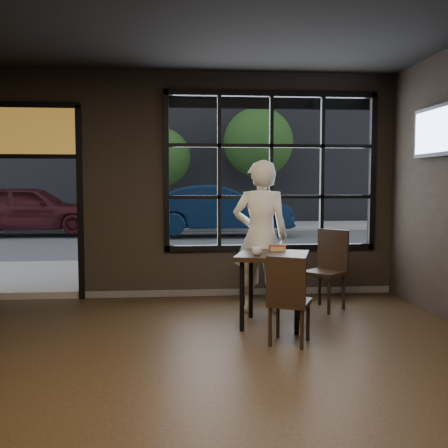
{
  "coord_description": "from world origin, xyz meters",
  "views": [
    {
      "loc": [
        -0.17,
        -3.97,
        1.64
      ],
      "look_at": [
        0.4,
        2.2,
        1.15
      ],
      "focal_mm": 42.0,
      "sensor_mm": 36.0,
      "label": 1
    }
  ],
  "objects": [
    {
      "name": "tree_right",
      "position": [
        2.89,
        15.4,
        3.11
      ],
      "size": [
        2.58,
        2.58,
        4.41
      ],
      "color": "#332114",
      "rests_on": "street_asphalt"
    },
    {
      "name": "building_across",
      "position": [
        0.0,
        23.0,
        7.5
      ],
      "size": [
        28.0,
        12.0,
        15.0
      ],
      "primitive_type": "cube",
      "color": "#5B5956",
      "rests_on": "ground"
    },
    {
      "name": "window_frame",
      "position": [
        1.2,
        3.5,
        1.8
      ],
      "size": [
        3.06,
        0.12,
        2.28
      ],
      "primitive_type": "cube",
      "color": "black",
      "rests_on": "ground"
    },
    {
      "name": "navy_car",
      "position": [
        1.12,
        11.88,
        0.83
      ],
      "size": [
        4.45,
        1.56,
        1.47
      ],
      "primitive_type": "imported",
      "rotation": [
        0.0,
        0.0,
        1.57
      ],
      "color": "black",
      "rests_on": "street_asphalt"
    },
    {
      "name": "tv",
      "position": [
        2.93,
        2.06,
        2.25
      ],
      "size": [
        0.12,
        1.03,
        0.6
      ],
      "primitive_type": "cube",
      "color": "black",
      "rests_on": "wall_right"
    },
    {
      "name": "chair_window",
      "position": [
        1.74,
        2.56,
        0.51
      ],
      "size": [
        0.63,
        0.63,
        1.03
      ],
      "primitive_type": "cube",
      "rotation": [
        0.0,
        0.0,
        -0.83
      ],
      "color": "black",
      "rests_on": "floor"
    },
    {
      "name": "maroon_car",
      "position": [
        -4.61,
        12.57,
        0.83
      ],
      "size": [
        4.32,
        1.77,
        1.47
      ],
      "primitive_type": "imported",
      "rotation": [
        0.0,
        0.0,
        1.58
      ],
      "color": "#390F16",
      "rests_on": "street_asphalt"
    },
    {
      "name": "stained_transom",
      "position": [
        -2.1,
        3.5,
        2.35
      ],
      "size": [
        1.2,
        0.06,
        0.7
      ],
      "primitive_type": "cube",
      "color": "orange",
      "rests_on": "ground"
    },
    {
      "name": "floor",
      "position": [
        0.0,
        0.0,
        -0.01
      ],
      "size": [
        6.0,
        7.0,
        0.02
      ],
      "primitive_type": "cube",
      "color": "black",
      "rests_on": "ground"
    },
    {
      "name": "tree_left",
      "position": [
        -0.68,
        15.38,
        2.55
      ],
      "size": [
        2.12,
        2.12,
        3.62
      ],
      "color": "#332114",
      "rests_on": "street_asphalt"
    },
    {
      "name": "street_asphalt",
      "position": [
        0.0,
        24.0,
        -0.02
      ],
      "size": [
        60.0,
        41.0,
        0.04
      ],
      "primitive_type": "cube",
      "color": "#545456",
      "rests_on": "ground"
    },
    {
      "name": "hotdog",
      "position": [
        1.03,
        2.09,
        0.86
      ],
      "size": [
        0.2,
        0.08,
        0.06
      ],
      "primitive_type": null,
      "rotation": [
        0.0,
        0.0,
        0.01
      ],
      "color": "tan",
      "rests_on": "cafe_table"
    },
    {
      "name": "cafe_table",
      "position": [
        0.93,
        1.87,
        0.42
      ],
      "size": [
        0.97,
        0.97,
        0.84
      ],
      "primitive_type": "cube",
      "rotation": [
        0.0,
        0.0,
        -0.31
      ],
      "color": "black",
      "rests_on": "floor"
    },
    {
      "name": "cup",
      "position": [
        0.72,
        1.72,
        0.88
      ],
      "size": [
        0.17,
        0.17,
        0.1
      ],
      "primitive_type": "imported",
      "rotation": [
        0.0,
        0.0,
        -0.64
      ],
      "color": "silver",
      "rests_on": "cafe_table"
    },
    {
      "name": "chair_near",
      "position": [
        0.98,
        1.19,
        0.46
      ],
      "size": [
        0.53,
        0.53,
        0.92
      ],
      "primitive_type": "cube",
      "rotation": [
        0.0,
        0.0,
        2.7
      ],
      "color": "black",
      "rests_on": "floor"
    },
    {
      "name": "man",
      "position": [
        0.9,
        2.53,
        0.96
      ],
      "size": [
        0.74,
        0.53,
        1.92
      ],
      "primitive_type": "imported",
      "rotation": [
        0.0,
        0.0,
        3.04
      ],
      "color": "silver",
      "rests_on": "floor"
    }
  ]
}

